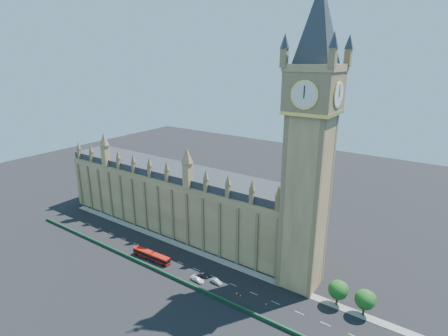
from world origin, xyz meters
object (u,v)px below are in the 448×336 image
Objects in this scene: car_grey at (203,275)px; car_silver at (216,281)px; car_white at (198,279)px; red_bus at (151,256)px.

car_grey is 5.91m from car_silver.
car_grey is 1.00× the size of car_silver.
car_grey is at bearing 2.78° from car_white.
red_bus is at bearing 88.11° from car_grey.
car_grey reaches higher than car_silver.
car_grey is at bearing 92.48° from car_silver.
car_grey reaches higher than car_white.
car_white is (23.19, -0.71, -0.81)m from red_bus.
red_bus is 4.04× the size of car_grey.
car_white is (-0.03, -3.19, -0.01)m from car_grey.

